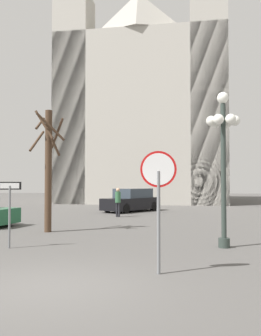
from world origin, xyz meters
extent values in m
plane|color=#514F4C|center=(0.00, 0.00, 0.00)|extent=(120.00, 120.00, 0.00)
cube|color=#ADA89E|center=(0.26, 32.92, 8.03)|extent=(17.07, 14.79, 16.06)
pyramid|color=#ADA89E|center=(-0.22, 27.19, 17.81)|extent=(5.75, 2.46, 3.50)
cube|color=#ADA89E|center=(-6.51, 28.35, 9.93)|extent=(3.52, 3.52, 19.87)
cube|color=#ADA89E|center=(6.18, 27.29, 9.93)|extent=(3.52, 3.52, 19.87)
cylinder|color=slate|center=(2.15, 1.25, 1.16)|extent=(0.08, 0.08, 2.32)
cylinder|color=red|center=(2.15, 1.25, 2.36)|extent=(0.83, 0.11, 0.83)
cylinder|color=white|center=(2.15, 1.23, 2.36)|extent=(0.73, 0.07, 0.73)
cylinder|color=slate|center=(-2.57, 4.14, 0.97)|extent=(0.07, 0.07, 1.95)
cube|color=black|center=(-2.57, 4.14, 1.95)|extent=(0.69, 0.18, 0.25)
cube|color=white|center=(-2.57, 4.12, 1.95)|extent=(0.58, 0.13, 0.17)
cylinder|color=#2D3833|center=(4.13, 4.88, 2.28)|extent=(0.16, 0.16, 4.57)
cylinder|color=#2D3833|center=(4.13, 4.88, 0.15)|extent=(0.36, 0.36, 0.30)
sphere|color=white|center=(4.13, 4.88, 4.75)|extent=(0.37, 0.37, 0.37)
sphere|color=white|center=(4.50, 4.88, 4.01)|extent=(0.33, 0.33, 0.33)
cylinder|color=#2D3833|center=(4.32, 4.88, 4.01)|extent=(0.05, 0.37, 0.05)
sphere|color=white|center=(4.32, 5.20, 4.01)|extent=(0.33, 0.33, 0.33)
cylinder|color=#2D3833|center=(4.22, 5.04, 4.01)|extent=(0.34, 0.23, 0.05)
sphere|color=white|center=(3.95, 5.20, 4.01)|extent=(0.33, 0.33, 0.33)
cylinder|color=#2D3833|center=(4.04, 5.04, 4.01)|extent=(0.34, 0.23, 0.05)
sphere|color=white|center=(3.76, 4.88, 4.01)|extent=(0.33, 0.33, 0.33)
cylinder|color=#2D3833|center=(3.95, 4.88, 4.01)|extent=(0.05, 0.37, 0.05)
sphere|color=white|center=(3.95, 4.56, 4.01)|extent=(0.33, 0.33, 0.33)
cylinder|color=#2D3833|center=(4.04, 4.72, 4.01)|extent=(0.34, 0.23, 0.05)
sphere|color=white|center=(4.32, 4.56, 4.01)|extent=(0.33, 0.33, 0.33)
cylinder|color=#2D3833|center=(4.22, 4.72, 4.01)|extent=(0.34, 0.23, 0.05)
cylinder|color=#473323|center=(-2.55, 7.99, 2.52)|extent=(0.29, 0.29, 5.05)
cylinder|color=#473323|center=(-2.27, 8.30, 4.12)|extent=(0.74, 0.68, 1.23)
cylinder|color=#473323|center=(-3.08, 8.09, 3.78)|extent=(0.31, 1.15, 0.98)
cylinder|color=#473323|center=(-2.93, 8.02, 4.51)|extent=(0.17, 0.82, 0.62)
cylinder|color=#473323|center=(-2.29, 7.81, 3.71)|extent=(0.50, 0.64, 1.14)
cylinder|color=#473323|center=(-2.62, 7.61, 4.40)|extent=(0.86, 0.26, 1.20)
cylinder|color=#473323|center=(-2.31, 7.49, 4.28)|extent=(1.10, 0.60, 1.11)
cube|color=black|center=(-0.12, 19.06, 0.55)|extent=(4.01, 4.75, 0.79)
cube|color=#333D47|center=(0.00, 19.24, 1.27)|extent=(2.75, 3.00, 0.64)
cylinder|color=black|center=(-0.32, 17.33, 0.32)|extent=(0.54, 0.65, 0.64)
cylinder|color=black|center=(-1.65, 18.23, 0.32)|extent=(0.54, 0.65, 0.64)
cylinder|color=black|center=(1.40, 19.89, 0.32)|extent=(0.54, 0.65, 0.64)
cylinder|color=black|center=(0.08, 20.78, 0.32)|extent=(0.54, 0.65, 0.64)
cylinder|color=black|center=(-5.23, 10.23, 0.32)|extent=(0.67, 0.34, 0.64)
cylinder|color=black|center=(-0.45, 14.83, 0.42)|extent=(0.12, 0.12, 0.84)
cylinder|color=black|center=(-0.58, 14.91, 0.42)|extent=(0.12, 0.12, 0.84)
cylinder|color=#33663F|center=(-0.52, 14.87, 1.16)|extent=(0.32, 0.32, 0.63)
sphere|color=tan|center=(-0.52, 14.87, 1.59)|extent=(0.23, 0.23, 0.23)
camera|label=1|loc=(2.33, -7.44, 2.08)|focal=40.86mm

